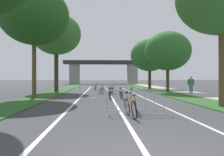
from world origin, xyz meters
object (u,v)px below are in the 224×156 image
object	(u,v)px
tree_left_oak_near	(56,34)
crowd_barrier_nearest	(136,102)
bicycle_green_7	(121,94)
bicycle_blue_0	(110,95)
bicycle_silver_2	(136,105)
crowd_barrier_third	(118,88)
tree_right_pine_far	(168,51)
pedestrian_in_red_jacket	(191,83)
bicycle_orange_4	(130,107)
crowd_barrier_second	(98,93)
bicycle_red_3	(102,90)
tree_right_oak_mid	(150,55)
tree_left_maple_mid	(34,16)
crowd_barrier_fourth	(103,86)
bicycle_black_6	(111,90)
bicycle_yellow_1	(131,90)

from	to	relation	value
tree_left_oak_near	crowd_barrier_nearest	bearing A→B (deg)	-68.10
crowd_barrier_nearest	bicycle_green_7	distance (m)	6.66
bicycle_blue_0	bicycle_silver_2	bearing A→B (deg)	-84.75
crowd_barrier_third	bicycle_blue_0	world-z (taller)	crowd_barrier_third
bicycle_blue_0	bicycle_green_7	world-z (taller)	bicycle_green_7
tree_right_pine_far	pedestrian_in_red_jacket	world-z (taller)	tree_right_pine_far
crowd_barrier_third	bicycle_orange_4	world-z (taller)	crowd_barrier_third
bicycle_blue_0	bicycle_orange_4	distance (m)	7.09
crowd_barrier_third	bicycle_orange_4	xyz separation A→B (m)	(-0.55, -12.65, -0.13)
crowd_barrier_second	bicycle_red_3	distance (m)	5.67
tree_right_oak_mid	crowd_barrier_second	size ratio (longest dim) A/B	2.80
tree_right_oak_mid	bicycle_blue_0	xyz separation A→B (m)	(-6.17, -14.59, -4.31)
crowd_barrier_third	bicycle_green_7	world-z (taller)	crowd_barrier_third
crowd_barrier_third	bicycle_silver_2	world-z (taller)	crowd_barrier_third
bicycle_red_3	bicycle_silver_2	bearing A→B (deg)	-70.25
bicycle_silver_2	bicycle_red_3	size ratio (longest dim) A/B	0.97
tree_right_pine_far	bicycle_blue_0	xyz separation A→B (m)	(-6.35, -7.01, -3.97)
tree_right_pine_far	bicycle_green_7	size ratio (longest dim) A/B	4.06
tree_left_oak_near	crowd_barrier_nearest	world-z (taller)	tree_left_oak_near
tree_right_oak_mid	crowd_barrier_nearest	size ratio (longest dim) A/B	2.79
tree_left_maple_mid	tree_left_oak_near	xyz separation A→B (m)	(0.25, 7.44, 0.03)
tree_right_oak_mid	crowd_barrier_fourth	size ratio (longest dim) A/B	2.79
crowd_barrier_fourth	bicycle_blue_0	size ratio (longest dim) A/B	1.55
tree_left_oak_near	bicycle_silver_2	world-z (taller)	tree_left_oak_near
tree_right_pine_far	crowd_barrier_nearest	xyz separation A→B (m)	(-5.56, -13.60, -3.81)
bicycle_black_6	bicycle_silver_2	bearing A→B (deg)	-93.09
tree_left_maple_mid	bicycle_green_7	xyz separation A→B (m)	(6.58, -1.54, -5.98)
bicycle_yellow_1	pedestrian_in_red_jacket	distance (m)	5.94
tree_right_oak_mid	bicycle_silver_2	distance (m)	21.87
crowd_barrier_second	bicycle_yellow_1	xyz separation A→B (m)	(3.11, 5.60, -0.14)
crowd_barrier_third	crowd_barrier_second	bearing A→B (deg)	-107.43
crowd_barrier_second	bicycle_yellow_1	distance (m)	6.41
bicycle_orange_4	bicycle_green_7	distance (m)	7.14
bicycle_yellow_1	bicycle_orange_4	distance (m)	12.28
crowd_barrier_second	bicycle_orange_4	size ratio (longest dim) A/B	1.46
tree_left_maple_mid	crowd_barrier_third	world-z (taller)	tree_left_maple_mid
tree_left_oak_near	bicycle_yellow_1	bearing A→B (deg)	-27.03
tree_left_maple_mid	bicycle_orange_4	xyz separation A→B (m)	(6.25, -8.67, -5.95)
tree_left_maple_mid	crowd_barrier_third	bearing A→B (deg)	30.35
crowd_barrier_nearest	pedestrian_in_red_jacket	size ratio (longest dim) A/B	1.47
bicycle_red_3	bicycle_blue_0	bearing A→B (deg)	-71.43
bicycle_orange_4	tree_left_maple_mid	bearing A→B (deg)	-62.29
bicycle_orange_4	pedestrian_in_red_jacket	distance (m)	14.61
crowd_barrier_fourth	bicycle_yellow_1	world-z (taller)	crowd_barrier_fourth
pedestrian_in_red_jacket	crowd_barrier_second	bearing A→B (deg)	-137.80
tree_left_maple_mid	crowd_barrier_fourth	bearing A→B (deg)	61.60
bicycle_yellow_1	bicycle_green_7	distance (m)	5.23
bicycle_yellow_1	pedestrian_in_red_jacket	size ratio (longest dim) A/B	0.98
bicycle_orange_4	bicycle_yellow_1	bearing A→B (deg)	-106.27
crowd_barrier_third	crowd_barrier_fourth	xyz separation A→B (m)	(-1.36, 6.09, 0.00)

